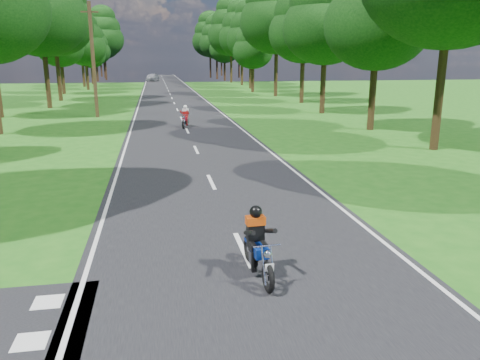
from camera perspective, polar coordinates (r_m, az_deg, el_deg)
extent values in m
plane|color=#1C5B14|center=(8.82, 2.80, -13.56)|extent=(160.00, 160.00, 0.00)
cube|color=black|center=(57.75, -8.53, 10.31)|extent=(7.00, 140.00, 0.02)
cube|color=silver|center=(10.58, 0.36, -8.43)|extent=(0.12, 2.00, 0.01)
cube|color=silver|center=(16.21, -3.52, -0.22)|extent=(0.12, 2.00, 0.01)
cube|color=silver|center=(22.04, -5.37, 3.70)|extent=(0.12, 2.00, 0.01)
cube|color=silver|center=(27.94, -6.45, 5.98)|extent=(0.12, 2.00, 0.01)
cube|color=silver|center=(33.87, -7.15, 7.46)|extent=(0.12, 2.00, 0.01)
cube|color=silver|center=(39.83, -7.65, 8.50)|extent=(0.12, 2.00, 0.01)
cube|color=silver|center=(45.79, -8.02, 9.26)|extent=(0.12, 2.00, 0.01)
cube|color=silver|center=(51.77, -8.30, 9.85)|extent=(0.12, 2.00, 0.01)
cube|color=silver|center=(57.75, -8.53, 10.32)|extent=(0.12, 2.00, 0.01)
cube|color=silver|center=(63.73, -8.72, 10.70)|extent=(0.12, 2.00, 0.01)
cube|color=silver|center=(69.72, -8.87, 11.01)|extent=(0.12, 2.00, 0.01)
cube|color=silver|center=(75.71, -9.00, 11.28)|extent=(0.12, 2.00, 0.01)
cube|color=silver|center=(81.70, -9.11, 11.50)|extent=(0.12, 2.00, 0.01)
cube|color=silver|center=(87.69, -9.20, 11.70)|extent=(0.12, 2.00, 0.01)
cube|color=silver|center=(93.68, -9.29, 11.87)|extent=(0.12, 2.00, 0.01)
cube|color=silver|center=(99.67, -9.36, 12.02)|extent=(0.12, 2.00, 0.01)
cube|color=silver|center=(105.67, -9.43, 12.15)|extent=(0.12, 2.00, 0.01)
cube|color=silver|center=(111.66, -9.49, 12.27)|extent=(0.12, 2.00, 0.01)
cube|color=silver|center=(117.66, -9.54, 12.37)|extent=(0.12, 2.00, 0.01)
cube|color=silver|center=(123.65, -9.59, 12.47)|extent=(0.12, 2.00, 0.01)
cube|color=silver|center=(57.74, -11.86, 10.17)|extent=(0.10, 140.00, 0.01)
cube|color=silver|center=(57.94, -5.21, 10.43)|extent=(0.10, 140.00, 0.01)
cube|color=silver|center=(8.10, -24.15, -17.51)|extent=(0.50, 0.50, 0.01)
cube|color=silver|center=(9.12, -22.38, -13.58)|extent=(0.50, 0.50, 0.01)
cylinder|color=black|center=(44.15, -22.42, 10.92)|extent=(0.40, 0.40, 4.32)
ellipsoid|color=black|center=(44.23, -23.11, 17.78)|extent=(7.56, 7.56, 6.42)
cylinder|color=black|center=(51.58, -21.20, 11.45)|extent=(0.40, 0.40, 4.40)
ellipsoid|color=black|center=(51.66, -21.78, 17.44)|extent=(7.71, 7.71, 6.55)
cylinder|color=black|center=(61.36, -20.76, 11.27)|extent=(0.40, 0.40, 3.20)
ellipsoid|color=black|center=(61.33, -21.10, 14.94)|extent=(5.60, 5.60, 4.76)
ellipsoid|color=black|center=(61.38, -21.23, 16.39)|extent=(4.80, 4.80, 4.08)
ellipsoid|color=black|center=(61.48, -21.37, 17.84)|extent=(3.60, 3.60, 3.06)
cylinder|color=black|center=(68.36, -18.11, 11.75)|extent=(0.40, 0.40, 3.22)
ellipsoid|color=black|center=(68.33, -18.38, 15.06)|extent=(5.64, 5.64, 4.79)
ellipsoid|color=black|center=(68.38, -18.49, 16.37)|extent=(4.83, 4.83, 4.11)
ellipsoid|color=black|center=(68.47, -18.60, 17.68)|extent=(3.62, 3.62, 3.08)
cylinder|color=black|center=(76.25, -18.53, 12.08)|extent=(0.40, 0.40, 3.61)
ellipsoid|color=black|center=(76.24, -18.81, 15.41)|extent=(6.31, 6.31, 5.37)
ellipsoid|color=black|center=(76.31, -18.92, 16.73)|extent=(5.41, 5.41, 4.60)
ellipsoid|color=black|center=(76.42, -19.03, 18.04)|extent=(4.06, 4.06, 3.45)
cylinder|color=black|center=(83.97, -17.52, 12.00)|extent=(0.40, 0.40, 2.67)
ellipsoid|color=black|center=(83.93, -17.70, 14.23)|extent=(4.67, 4.67, 3.97)
ellipsoid|color=black|center=(83.95, -17.77, 15.12)|extent=(4.00, 4.00, 3.40)
ellipsoid|color=black|center=(83.98, -17.84, 16.00)|extent=(3.00, 3.00, 2.55)
cylinder|color=black|center=(93.09, -17.00, 12.36)|extent=(0.40, 0.40, 3.09)
ellipsoid|color=black|center=(93.06, -17.18, 14.69)|extent=(5.40, 5.40, 4.59)
ellipsoid|color=black|center=(93.09, -17.25, 15.61)|extent=(4.63, 4.63, 3.93)
ellipsoid|color=black|center=(93.15, -17.32, 16.54)|extent=(3.47, 3.47, 2.95)
cylinder|color=black|center=(99.45, -16.06, 12.93)|extent=(0.40, 0.40, 4.48)
ellipsoid|color=black|center=(99.50, -16.29, 16.10)|extent=(7.84, 7.84, 6.66)
ellipsoid|color=black|center=(99.60, -16.38, 17.35)|extent=(6.72, 6.72, 5.71)
ellipsoid|color=black|center=(99.75, -16.47, 18.60)|extent=(5.04, 5.04, 4.28)
cylinder|color=black|center=(108.49, -16.16, 12.91)|extent=(0.40, 0.40, 4.09)
ellipsoid|color=black|center=(108.51, -16.35, 15.57)|extent=(7.16, 7.16, 6.09)
ellipsoid|color=black|center=(108.58, -16.43, 16.62)|extent=(6.14, 6.14, 5.22)
ellipsoid|color=black|center=(108.69, -16.51, 17.67)|extent=(4.61, 4.61, 3.92)
cylinder|color=black|center=(23.66, 23.05, 8.88)|extent=(0.40, 0.40, 4.56)
cylinder|color=black|center=(29.28, 15.80, 9.32)|extent=(0.40, 0.40, 3.49)
ellipsoid|color=black|center=(29.24, 16.40, 17.73)|extent=(6.12, 6.12, 5.20)
cylinder|color=black|center=(37.50, 10.05, 10.83)|extent=(0.40, 0.40, 3.69)
ellipsoid|color=black|center=(37.49, 10.37, 17.77)|extent=(6.46, 6.46, 5.49)
ellipsoid|color=black|center=(37.64, 10.51, 20.51)|extent=(5.54, 5.54, 4.71)
cylinder|color=black|center=(46.20, 7.56, 11.62)|extent=(0.40, 0.40, 3.74)
ellipsoid|color=black|center=(46.21, 7.76, 17.34)|extent=(6.55, 6.55, 5.57)
ellipsoid|color=black|center=(46.33, 7.84, 19.59)|extent=(5.62, 5.62, 4.77)
cylinder|color=black|center=(54.04, 4.39, 12.59)|extent=(0.40, 0.40, 4.64)
ellipsoid|color=black|center=(54.14, 4.51, 18.65)|extent=(8.12, 8.12, 6.91)
ellipsoid|color=black|center=(54.35, 4.56, 21.03)|extent=(6.96, 6.96, 5.92)
cylinder|color=black|center=(60.82, 1.56, 12.03)|extent=(0.40, 0.40, 2.91)
ellipsoid|color=black|center=(60.76, 1.58, 15.40)|extent=(5.09, 5.09, 4.33)
ellipsoid|color=black|center=(60.80, 1.59, 16.74)|extent=(4.36, 4.36, 3.71)
ellipsoid|color=black|center=(60.87, 1.60, 18.07)|extent=(3.27, 3.27, 2.78)
cylinder|color=black|center=(68.36, 1.28, 12.72)|extent=(0.40, 0.40, 3.88)
ellipsoid|color=black|center=(68.37, 1.31, 16.72)|extent=(6.78, 6.78, 5.77)
ellipsoid|color=black|center=(68.47, 1.31, 18.30)|extent=(5.81, 5.81, 4.94)
ellipsoid|color=black|center=(68.62, 1.32, 19.87)|extent=(4.36, 4.36, 3.71)
cylinder|color=black|center=(76.73, 0.24, 13.04)|extent=(0.40, 0.40, 4.18)
ellipsoid|color=black|center=(76.77, 0.25, 16.88)|extent=(7.31, 7.31, 6.21)
ellipsoid|color=black|center=(76.88, 0.25, 18.40)|extent=(6.27, 6.27, 5.33)
ellipsoid|color=black|center=(77.04, 0.25, 19.91)|extent=(4.70, 4.70, 4.00)
cylinder|color=black|center=(85.51, -1.07, 13.35)|extent=(0.40, 0.40, 4.63)
ellipsoid|color=black|center=(85.57, -1.09, 17.17)|extent=(8.11, 8.11, 6.89)
ellipsoid|color=black|center=(85.71, -1.10, 18.68)|extent=(6.95, 6.95, 5.91)
ellipsoid|color=black|center=(85.90, -1.11, 20.18)|extent=(5.21, 5.21, 4.43)
cylinder|color=black|center=(92.70, -1.88, 13.04)|extent=(0.40, 0.40, 3.36)
ellipsoid|color=black|center=(92.69, -1.90, 15.60)|extent=(5.88, 5.88, 5.00)
ellipsoid|color=black|center=(92.73, -1.91, 16.62)|extent=(5.04, 5.04, 4.29)
ellipsoid|color=black|center=(92.80, -1.92, 17.63)|extent=(3.78, 3.78, 3.21)
cylinder|color=black|center=(99.78, -2.82, 13.35)|extent=(0.40, 0.40, 4.09)
ellipsoid|color=black|center=(99.80, -2.86, 16.24)|extent=(7.15, 7.15, 6.08)
ellipsoid|color=black|center=(99.88, -2.87, 17.38)|extent=(6.13, 6.13, 5.21)
ellipsoid|color=black|center=(99.99, -2.89, 18.52)|extent=(4.60, 4.60, 3.91)
cylinder|color=black|center=(107.42, -3.62, 13.53)|extent=(0.40, 0.40, 4.48)
ellipsoid|color=black|center=(107.46, -3.67, 16.47)|extent=(7.84, 7.84, 6.66)
ellipsoid|color=black|center=(107.55, -3.69, 17.64)|extent=(6.72, 6.72, 5.71)
ellipsoid|color=black|center=(107.69, -3.71, 18.80)|extent=(5.04, 5.04, 4.28)
cylinder|color=black|center=(118.22, -16.55, 12.92)|extent=(0.40, 0.40, 3.84)
ellipsoid|color=black|center=(118.23, -16.72, 15.20)|extent=(6.72, 6.72, 5.71)
ellipsoid|color=black|center=(118.28, -16.79, 16.11)|extent=(5.76, 5.76, 4.90)
ellipsoid|color=black|center=(118.37, -16.86, 17.01)|extent=(4.32, 4.32, 3.67)
cylinder|color=black|center=(120.76, -2.26, 13.59)|extent=(0.40, 0.40, 4.16)
ellipsoid|color=black|center=(120.78, -2.29, 16.02)|extent=(7.28, 7.28, 6.19)
ellipsoid|color=black|center=(120.85, -2.30, 16.98)|extent=(6.24, 6.24, 5.30)
ellipsoid|color=black|center=(120.95, -2.31, 17.94)|extent=(4.68, 4.68, 3.98)
cylinder|color=black|center=(103.58, -18.53, 12.53)|extent=(0.40, 0.40, 3.52)
ellipsoid|color=black|center=(103.57, -18.73, 14.92)|extent=(6.16, 6.16, 5.24)
ellipsoid|color=black|center=(103.62, -18.81, 15.86)|extent=(5.28, 5.28, 4.49)
ellipsoid|color=black|center=(103.69, -18.89, 16.81)|extent=(3.96, 3.96, 3.37)
cylinder|color=black|center=(107.25, -0.10, 13.56)|extent=(0.40, 0.40, 4.48)
ellipsoid|color=black|center=(107.29, -0.11, 16.51)|extent=(7.84, 7.84, 6.66)
ellipsoid|color=black|center=(107.39, -0.11, 17.67)|extent=(6.72, 6.72, 5.71)
ellipsoid|color=black|center=(107.52, -0.11, 18.83)|extent=(5.04, 5.04, 4.28)
cylinder|color=#382616|center=(35.82, -17.46, 13.68)|extent=(0.26, 0.26, 8.00)
cube|color=#382616|center=(35.96, -17.88, 18.93)|extent=(1.20, 0.10, 0.10)
imported|color=#AEB0B6|center=(92.16, -10.60, 12.23)|extent=(2.86, 4.67, 1.49)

